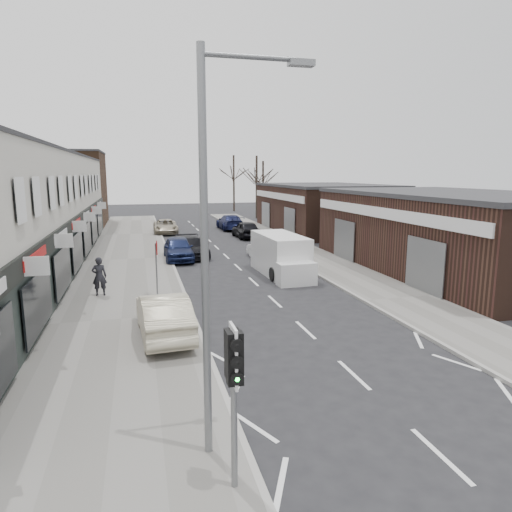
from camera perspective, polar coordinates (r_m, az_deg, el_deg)
ground at (r=12.54m, az=16.37°, el=-17.80°), size 160.00×160.00×0.00m
pavement_left at (r=31.94m, az=-15.75°, el=-0.45°), size 5.50×64.00×0.12m
pavement_right at (r=33.99m, az=5.80°, el=0.52°), size 3.50×64.00×0.12m
shop_terrace_left at (r=29.97m, az=-29.22°, el=4.67°), size 8.00×41.00×7.10m
brick_block_far at (r=54.96m, az=-22.62°, el=7.65°), size 8.00×10.00×8.00m
right_unit_near at (r=29.99m, az=23.55°, el=2.63°), size 10.00×18.00×4.50m
right_unit_far at (r=47.28m, az=8.52°, el=5.89°), size 10.00×16.00×4.50m
tree_far_a at (r=59.59m, az=0.08°, el=4.73°), size 3.60×3.60×8.00m
tree_far_b at (r=66.01m, az=0.87°, el=5.27°), size 3.60×3.60×7.50m
tree_far_c at (r=71.12m, az=-2.76°, el=5.63°), size 3.60×3.60×8.50m
traffic_light at (r=8.28m, az=-2.80°, el=-14.02°), size 0.28×0.60×3.10m
street_lamp at (r=8.80m, az=-5.33°, el=2.41°), size 2.23×0.22×8.00m
warning_sign at (r=21.72m, az=-12.31°, el=0.49°), size 0.12×0.80×2.70m
white_van at (r=26.47m, az=3.14°, el=0.02°), size 2.27×6.01×2.31m
sedan_on_pavement at (r=16.57m, az=-11.48°, el=-7.21°), size 1.94×4.77×1.54m
pedestrian at (r=22.67m, az=-19.00°, el=-2.42°), size 0.69×0.47×1.84m
parked_car_left_a at (r=31.27m, az=-9.70°, el=0.92°), size 1.89×4.65×1.58m
parked_car_left_b at (r=32.33m, az=-8.01°, el=1.11°), size 2.17×4.88×1.39m
parked_car_left_c at (r=45.42m, az=-11.25°, el=3.64°), size 2.35×4.94×1.36m
parked_car_right_a at (r=31.22m, az=1.01°, el=0.78°), size 1.61×4.00×1.29m
parked_car_right_b at (r=41.50m, az=-1.27°, el=3.35°), size 1.99×4.61×1.55m
parked_car_right_c at (r=47.76m, az=-3.28°, el=4.26°), size 2.24×5.40×1.56m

